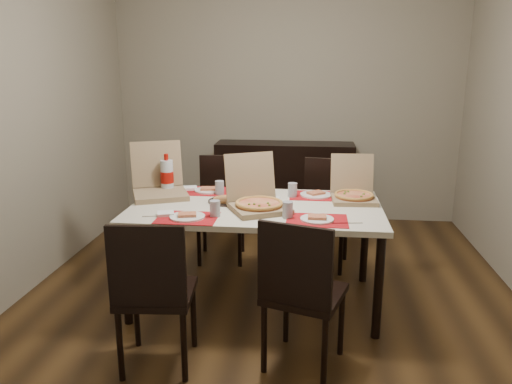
# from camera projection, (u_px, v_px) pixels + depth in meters

# --- Properties ---
(ground) EXTENTS (3.80, 4.00, 0.02)m
(ground) POSITION_uv_depth(u_px,v_px,m) (271.00, 292.00, 3.95)
(ground) COLOR #472F16
(ground) RESTS_ON ground
(room_walls) EXTENTS (3.84, 4.02, 2.62)m
(room_walls) POSITION_uv_depth(u_px,v_px,m) (277.00, 65.00, 3.92)
(room_walls) COLOR gray
(room_walls) RESTS_ON ground
(sideboard) EXTENTS (1.50, 0.40, 0.90)m
(sideboard) POSITION_uv_depth(u_px,v_px,m) (284.00, 183.00, 5.54)
(sideboard) COLOR black
(sideboard) RESTS_ON ground
(dining_table) EXTENTS (1.80, 1.00, 0.75)m
(dining_table) POSITION_uv_depth(u_px,v_px,m) (256.00, 214.00, 3.63)
(dining_table) COLOR beige
(dining_table) RESTS_ON ground
(chair_near_left) EXTENTS (0.45, 0.45, 0.93)m
(chair_near_left) POSITION_uv_depth(u_px,v_px,m) (153.00, 290.00, 2.81)
(chair_near_left) COLOR black
(chair_near_left) RESTS_ON ground
(chair_near_right) EXTENTS (0.53, 0.53, 0.93)m
(chair_near_right) POSITION_uv_depth(u_px,v_px,m) (301.00, 289.00, 2.82)
(chair_near_right) COLOR black
(chair_near_right) RESTS_ON ground
(chair_far_left) EXTENTS (0.45, 0.45, 0.93)m
(chair_far_left) POSITION_uv_depth(u_px,v_px,m) (222.00, 203.00, 4.55)
(chair_far_left) COLOR black
(chair_far_left) RESTS_ON ground
(chair_far_right) EXTENTS (0.49, 0.49, 0.93)m
(chair_far_right) POSITION_uv_depth(u_px,v_px,m) (325.00, 208.00, 4.40)
(chair_far_right) COLOR black
(chair_far_right) RESTS_ON ground
(setting_near_left) EXTENTS (0.52, 0.30, 0.11)m
(setting_near_left) POSITION_uv_depth(u_px,v_px,m) (192.00, 214.00, 3.32)
(setting_near_left) COLOR #B70C14
(setting_near_left) RESTS_ON dining_table
(setting_near_right) EXTENTS (0.52, 0.30, 0.11)m
(setting_near_right) POSITION_uv_depth(u_px,v_px,m) (308.00, 216.00, 3.28)
(setting_near_right) COLOR #B70C14
(setting_near_right) RESTS_ON dining_table
(setting_far_left) EXTENTS (0.47, 0.30, 0.11)m
(setting_far_left) POSITION_uv_depth(u_px,v_px,m) (209.00, 189.00, 3.97)
(setting_far_left) COLOR #B70C14
(setting_far_left) RESTS_ON dining_table
(setting_far_right) EXTENTS (0.49, 0.30, 0.11)m
(setting_far_right) POSITION_uv_depth(u_px,v_px,m) (310.00, 193.00, 3.85)
(setting_far_right) COLOR #B70C14
(setting_far_right) RESTS_ON dining_table
(napkin_loose) EXTENTS (0.13, 0.14, 0.02)m
(napkin_loose) POSITION_uv_depth(u_px,v_px,m) (272.00, 206.00, 3.57)
(napkin_loose) COLOR white
(napkin_loose) RESTS_ON dining_table
(pizza_box_center) EXTENTS (0.52, 0.54, 0.37)m
(pizza_box_center) POSITION_uv_depth(u_px,v_px,m) (257.00, 201.00, 3.50)
(pizza_box_center) COLOR #866D4D
(pizza_box_center) RESTS_ON dining_table
(pizza_box_right) EXTENTS (0.34, 0.38, 0.33)m
(pizza_box_right) POSITION_uv_depth(u_px,v_px,m) (353.00, 193.00, 3.73)
(pizza_box_right) COLOR #866D4D
(pizza_box_right) RESTS_ON dining_table
(pizza_box_left) EXTENTS (0.53, 0.56, 0.40)m
(pizza_box_left) POSITION_uv_depth(u_px,v_px,m) (159.00, 187.00, 3.86)
(pizza_box_left) COLOR #866D4D
(pizza_box_left) RESTS_ON dining_table
(faina_plate) EXTENTS (0.27, 0.27, 0.03)m
(faina_plate) POSITION_uv_depth(u_px,v_px,m) (226.00, 200.00, 3.69)
(faina_plate) COLOR black
(faina_plate) RESTS_ON dining_table
(dip_bowl) EXTENTS (0.11, 0.11, 0.03)m
(dip_bowl) POSITION_uv_depth(u_px,v_px,m) (274.00, 199.00, 3.72)
(dip_bowl) COLOR white
(dip_bowl) RESTS_ON dining_table
(soda_bottle) EXTENTS (0.10, 0.10, 0.31)m
(soda_bottle) POSITION_uv_depth(u_px,v_px,m) (167.00, 176.00, 3.94)
(soda_bottle) COLOR silver
(soda_bottle) RESTS_ON dining_table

